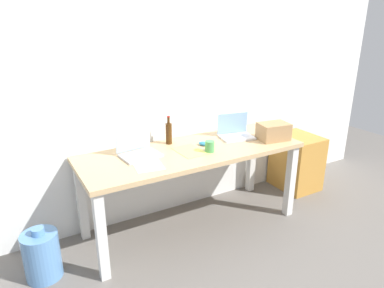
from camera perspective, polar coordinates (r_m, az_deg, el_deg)
The scene contains 13 objects.
ground_plane at distance 3.36m, azimuth 0.00°, elevation -12.94°, with size 8.00×8.00×0.00m, color slate.
back_wall at distance 3.23m, azimuth -3.70°, elevation 10.53°, with size 5.20×0.08×2.60m, color white.
desk at distance 3.06m, azimuth 0.00°, elevation -2.57°, with size 1.94×0.71×0.75m.
laptop_left at distance 2.92m, azimuth -8.74°, elevation -0.91°, with size 0.33×0.28×0.23m.
laptop_right at distance 3.34m, azimuth 7.06°, elevation 1.89°, with size 0.34×0.28×0.22m.
beer_bottle at distance 3.13m, azimuth -3.79°, elevation 1.83°, with size 0.06×0.06×0.26m.
computer_mouse at distance 3.11m, azimuth 1.94°, elevation 0.07°, with size 0.06×0.10×0.03m, color #338CC6.
cardboard_box at distance 3.33m, azimuth 13.08°, elevation 1.99°, with size 0.27×0.19×0.16m, color tan.
coffee_mug at distance 2.96m, azimuth 2.89°, elevation -0.39°, with size 0.08×0.08×0.10m, color #4C9E56.
paper_sheet_center at distance 2.98m, azimuth -0.36°, elevation -1.14°, with size 0.21×0.30×0.00m, color #F4E06B.
paper_sheet_front_left at distance 2.75m, azimuth -7.28°, elevation -3.22°, with size 0.21×0.30×0.00m, color white.
water_cooler_jug at distance 2.91m, azimuth -23.19°, elevation -16.25°, with size 0.26×0.26×0.41m.
filing_cabinet at distance 4.10m, azimuth 16.58°, elevation -2.78°, with size 0.40×0.48×0.60m, color #C68938.
Camera 1 is at (-1.40, -2.45, 1.83)m, focal length 32.85 mm.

